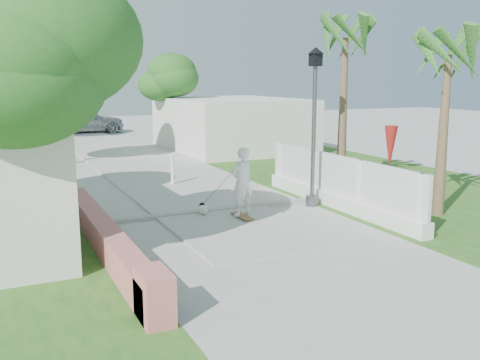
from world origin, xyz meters
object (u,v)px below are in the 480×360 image
skateboarder (229,186)px  dog (203,209)px  street_lamp (314,121)px  parked_car (85,120)px  bollard (172,169)px  patio_umbrella (390,148)px

skateboarder → dog: skateboarder is taller
street_lamp → parked_car: 24.19m
bollard → patio_umbrella: size_ratio=0.47×
street_lamp → patio_umbrella: 2.27m
street_lamp → skateboarder: 3.16m
bollard → patio_umbrella: (4.60, -5.50, 1.10)m
dog → bollard: bearing=96.2°
bollard → skateboarder: 4.81m
patio_umbrella → street_lamp: bearing=152.2°
bollard → parked_car: bearing=89.1°
street_lamp → parked_car: bearing=95.7°
patio_umbrella → dog: size_ratio=4.52×
skateboarder → parked_car: 24.33m
bollard → skateboarder: bearing=-90.4°
skateboarder → street_lamp: bearing=172.4°
parked_car → street_lamp: bearing=-174.7°
street_lamp → patio_umbrella: (1.90, -1.00, -0.74)m
street_lamp → parked_car: size_ratio=0.88×
parked_car → bollard: bearing=178.7°
patio_umbrella → dog: (-5.17, 1.22, -1.49)m
skateboarder → dog: bearing=-58.3°
dog → skateboarder: bearing=-30.5°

